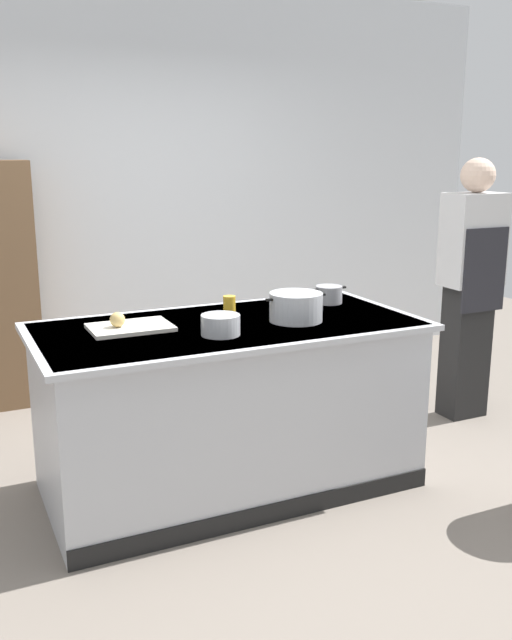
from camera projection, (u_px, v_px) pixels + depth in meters
The scene contains 10 objects.
ground_plane at pixel (230, 484), 3.81m from camera, with size 10.00×10.00×0.00m, color slate.
back_wall at pixel (120, 186), 5.30m from camera, with size 6.40×0.12×3.00m, color silver.
counter_island at pixel (229, 404), 3.69m from camera, with size 1.98×0.98×0.90m.
cutting_board at pixel (130, 327), 3.48m from camera, with size 0.40×0.28×0.02m, color silver.
onion at pixel (117, 320), 3.44m from camera, with size 0.08×0.08×0.08m, color tan.
stock_pot at pixel (296, 307), 3.64m from camera, with size 0.34×0.28×0.15m.
sauce_pan at pixel (329, 294), 4.06m from camera, with size 0.22×0.15×0.10m.
mixing_bowl at pixel (221, 325), 3.37m from camera, with size 0.19×0.19×0.10m, color #B7BABF.
juice_cup at pixel (229, 305), 3.79m from camera, with size 0.07×0.07×0.10m, color yellow.
person_chef at pixel (470, 283), 4.60m from camera, with size 0.38×0.25×1.72m.
Camera 1 is at (-1.35, -3.22, 1.77)m, focal length 39.39 mm.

